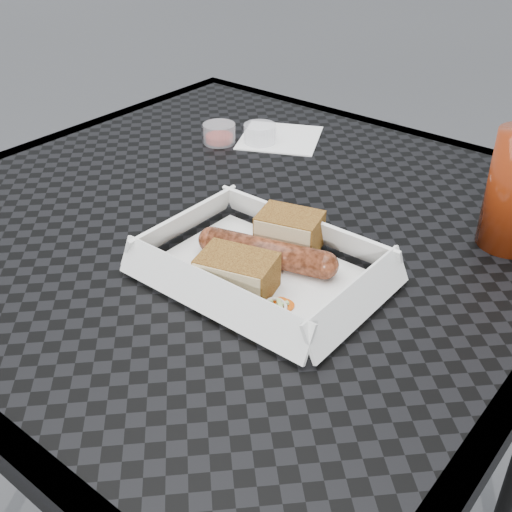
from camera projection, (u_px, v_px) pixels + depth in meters
The scene contains 9 objects.
patio_table at pixel (236, 263), 0.84m from camera, with size 0.80×0.80×0.74m.
food_tray at pixel (262, 274), 0.68m from camera, with size 0.22×0.15×0.00m, color white.
bratwurst at pixel (266, 252), 0.69m from camera, with size 0.16×0.07×0.03m.
bread_near at pixel (289, 231), 0.71m from camera, with size 0.07×0.05×0.04m, color brown.
bread_far at pixel (237, 273), 0.65m from camera, with size 0.08×0.05×0.04m, color brown.
veg_garnish at pixel (273, 310), 0.63m from camera, with size 0.03×0.03×0.00m.
napkin at pixel (280, 138), 1.01m from camera, with size 0.12×0.12×0.00m, color white.
condiment_cup_sauce at pixel (219, 133), 0.99m from camera, with size 0.05×0.05×0.03m, color maroon.
condiment_cup_empty at pixel (260, 134), 0.98m from camera, with size 0.05×0.05×0.03m, color silver.
Camera 1 is at (0.46, -0.53, 1.13)m, focal length 45.00 mm.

